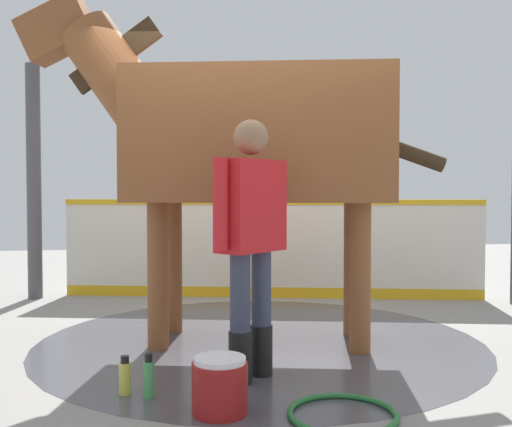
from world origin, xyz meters
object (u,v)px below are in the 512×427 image
hose_coil (343,414)px  horse (244,137)px  wash_bucket (220,386)px  bottle_shampoo (125,377)px  handler (251,230)px  bottle_spray (149,378)px

hose_coil → horse: bearing=10.7°
horse → wash_bucket: (-1.55, 0.33, -1.50)m
wash_bucket → bottle_shampoo: wash_bucket is taller
handler → hose_coil: bearing=-14.4°
bottle_shampoo → hose_coil: bottle_shampoo is taller
bottle_shampoo → horse: bearing=-36.7°
horse → hose_coil: size_ratio=5.66×
handler → hose_coil: handler is taller
handler → bottle_shampoo: size_ratio=7.17×
bottle_spray → hose_coil: size_ratio=0.44×
bottle_shampoo → hose_coil: (-0.53, -1.19, -0.09)m
wash_bucket → bottle_shampoo: (0.39, 0.54, -0.05)m
horse → handler: (-0.98, 0.08, -0.69)m
bottle_shampoo → handler: bearing=-76.9°
horse → hose_coil: bearing=112.9°
hose_coil → bottle_spray: bearing=66.4°
handler → wash_bucket: (-0.57, 0.25, -0.81)m
horse → hose_coil: 2.38m
horse → bottle_spray: bearing=71.9°
bottle_shampoo → bottle_spray: bottle_spray is taller
handler → bottle_spray: size_ratio=6.37×
bottle_spray → hose_coil: (-0.46, -1.04, -0.10)m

